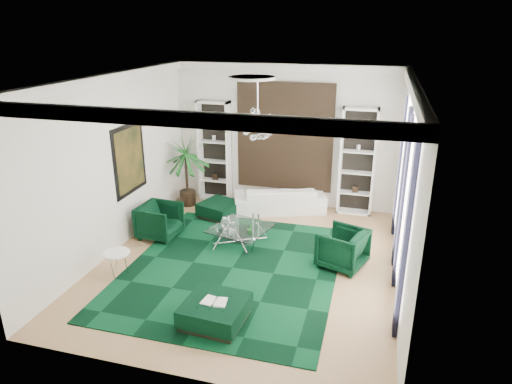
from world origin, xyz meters
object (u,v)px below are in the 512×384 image
(armchair_left, at_px, (160,221))
(palm, at_px, (186,163))
(ottoman_side, at_px, (220,210))
(ottoman_front, at_px, (215,312))
(side_table, at_px, (118,264))
(armchair_right, at_px, (342,248))
(sofa, at_px, (279,199))
(coffee_table, at_px, (241,236))

(armchair_left, bearing_deg, palm, 9.50)
(armchair_left, xyz_separation_m, ottoman_side, (0.95, 1.49, -0.21))
(ottoman_front, relative_size, side_table, 1.92)
(armchair_right, bearing_deg, armchair_left, -74.26)
(sofa, height_order, side_table, sofa)
(armchair_right, bearing_deg, ottoman_front, -17.41)
(palm, bearing_deg, ottoman_side, -27.41)
(armchair_left, relative_size, coffee_table, 0.75)
(sofa, distance_m, palm, 2.70)
(ottoman_front, bearing_deg, palm, 118.12)
(armchair_left, bearing_deg, side_table, -176.10)
(sofa, relative_size, side_table, 4.60)
(armchair_right, bearing_deg, sofa, -124.16)
(coffee_table, distance_m, side_table, 2.77)
(armchair_right, height_order, ottoman_side, armchair_right)
(ottoman_side, bearing_deg, coffee_table, -53.77)
(sofa, distance_m, armchair_left, 3.29)
(coffee_table, relative_size, side_table, 2.31)
(ottoman_side, xyz_separation_m, ottoman_front, (1.44, -4.25, 0.00))
(ottoman_side, distance_m, palm, 1.64)
(sofa, xyz_separation_m, palm, (-2.56, -0.22, 0.85))
(sofa, relative_size, palm, 1.00)
(sofa, height_order, armchair_left, armchair_left)
(coffee_table, distance_m, ottoman_front, 2.94)
(ottoman_front, distance_m, side_table, 2.56)
(armchair_left, height_order, armchair_right, same)
(armchair_left, distance_m, ottoman_front, 3.66)
(coffee_table, relative_size, ottoman_side, 1.33)
(coffee_table, xyz_separation_m, ottoman_front, (0.45, -2.90, -0.01))
(coffee_table, bearing_deg, ottoman_side, 126.23)
(ottoman_side, bearing_deg, armchair_left, -122.47)
(ottoman_side, relative_size, side_table, 1.73)
(ottoman_front, bearing_deg, coffee_table, 98.85)
(palm, bearing_deg, armchair_right, -27.88)
(sofa, relative_size, armchair_left, 2.68)
(sofa, bearing_deg, armchair_left, 24.79)
(coffee_table, bearing_deg, palm, 137.70)
(armchair_left, height_order, side_table, armchair_left)
(armchair_left, bearing_deg, armchair_right, -89.70)
(armchair_left, bearing_deg, coffee_table, -81.95)
(armchair_left, height_order, palm, palm)
(sofa, xyz_separation_m, side_table, (-2.36, -4.14, -0.10))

